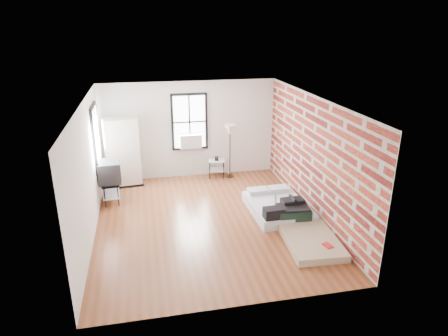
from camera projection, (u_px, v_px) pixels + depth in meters
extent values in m
plane|color=brown|center=(207.00, 221.00, 9.24)|extent=(6.00, 6.00, 0.00)
cube|color=silver|center=(190.00, 130.00, 11.51)|extent=(5.00, 0.01, 2.80)
cube|color=silver|center=(239.00, 230.00, 6.00)|extent=(5.00, 0.01, 2.80)
cube|color=silver|center=(88.00, 173.00, 8.27)|extent=(0.01, 6.00, 2.80)
cube|color=#993724|center=(313.00, 157.00, 9.23)|extent=(0.02, 6.00, 2.80)
cube|color=white|center=(205.00, 101.00, 8.27)|extent=(5.00, 6.00, 0.01)
cube|color=white|center=(190.00, 122.00, 11.37)|extent=(0.90, 0.02, 1.50)
cube|color=black|center=(172.00, 123.00, 11.30)|extent=(0.07, 0.08, 1.64)
cube|color=black|center=(206.00, 121.00, 11.48)|extent=(0.07, 0.08, 1.64)
cube|color=black|center=(189.00, 94.00, 11.12)|extent=(0.90, 0.08, 0.07)
cube|color=black|center=(190.00, 148.00, 11.66)|extent=(0.90, 0.08, 0.07)
cube|color=black|center=(190.00, 122.00, 11.36)|extent=(0.04, 0.02, 1.50)
cube|color=black|center=(190.00, 122.00, 11.36)|extent=(0.90, 0.02, 0.04)
cube|color=silver|center=(191.00, 141.00, 11.45)|extent=(0.62, 0.30, 0.40)
cube|color=white|center=(97.00, 138.00, 9.85)|extent=(0.02, 0.90, 1.50)
cube|color=black|center=(94.00, 143.00, 9.40)|extent=(0.08, 0.07, 1.64)
cube|color=black|center=(98.00, 133.00, 10.29)|extent=(0.08, 0.07, 1.64)
cube|color=black|center=(92.00, 106.00, 9.57)|extent=(0.08, 0.90, 0.07)
cube|color=black|center=(99.00, 167.00, 10.12)|extent=(0.08, 0.90, 0.07)
cube|color=black|center=(97.00, 138.00, 9.85)|extent=(0.02, 0.04, 1.50)
cube|color=black|center=(97.00, 138.00, 9.85)|extent=(0.02, 0.90, 0.04)
cube|color=silver|center=(278.00, 207.00, 9.65)|extent=(1.36, 1.81, 0.23)
cube|color=silver|center=(258.00, 191.00, 10.16)|extent=(0.52, 0.34, 0.11)
cube|color=silver|center=(279.00, 189.00, 10.29)|extent=(0.52, 0.34, 0.11)
cube|color=black|center=(292.00, 204.00, 9.22)|extent=(0.52, 0.31, 0.28)
cylinder|color=black|center=(293.00, 198.00, 9.16)|extent=(0.08, 0.33, 0.07)
cube|color=black|center=(274.00, 213.00, 8.85)|extent=(0.46, 0.29, 0.24)
cylinder|color=silver|center=(275.00, 200.00, 9.51)|extent=(0.07, 0.07, 0.20)
cylinder|color=#1855AC|center=(275.00, 196.00, 9.47)|extent=(0.03, 0.03, 0.03)
cube|color=#C7B590|center=(308.00, 236.00, 8.45)|extent=(1.16, 2.04, 0.16)
cube|color=black|center=(293.00, 213.00, 9.05)|extent=(0.76, 0.56, 0.23)
cube|color=black|center=(293.00, 207.00, 9.00)|extent=(0.72, 0.52, 0.04)
cube|color=red|center=(328.00, 245.00, 7.92)|extent=(0.18, 0.24, 0.03)
cube|color=black|center=(125.00, 184.00, 11.29)|extent=(1.02, 0.66, 0.06)
cube|color=#F3E8CD|center=(122.00, 151.00, 10.96)|extent=(0.98, 0.61, 1.86)
cylinder|color=black|center=(210.00, 171.00, 11.63)|extent=(0.02, 0.02, 0.51)
cylinder|color=black|center=(224.00, 170.00, 11.64)|extent=(0.02, 0.02, 0.51)
cylinder|color=black|center=(210.00, 167.00, 11.93)|extent=(0.02, 0.02, 0.51)
cylinder|color=black|center=(223.00, 167.00, 11.94)|extent=(0.02, 0.02, 0.51)
cube|color=silver|center=(217.00, 160.00, 11.70)|extent=(0.52, 0.45, 0.02)
cube|color=silver|center=(217.00, 169.00, 11.79)|extent=(0.50, 0.43, 0.02)
cube|color=black|center=(217.00, 159.00, 11.68)|extent=(0.14, 0.18, 0.09)
cylinder|color=#321D10|center=(230.00, 176.00, 11.88)|extent=(0.23, 0.23, 0.03)
cylinder|color=#321D10|center=(230.00, 154.00, 11.64)|extent=(0.03, 0.03, 1.37)
cone|color=tan|center=(230.00, 130.00, 11.39)|extent=(0.34, 0.34, 0.30)
cylinder|color=black|center=(105.00, 198.00, 9.83)|extent=(0.03, 0.03, 0.53)
cylinder|color=black|center=(118.00, 196.00, 9.91)|extent=(0.03, 0.03, 0.53)
cylinder|color=black|center=(105.00, 188.00, 10.41)|extent=(0.03, 0.03, 0.53)
cylinder|color=black|center=(117.00, 186.00, 10.49)|extent=(0.03, 0.03, 0.53)
cube|color=black|center=(110.00, 182.00, 10.07)|extent=(0.49, 0.80, 0.03)
cube|color=silver|center=(111.00, 194.00, 10.18)|extent=(0.46, 0.78, 0.02)
cube|color=black|center=(109.00, 172.00, 9.97)|extent=(0.58, 0.66, 0.53)
cube|color=black|center=(120.00, 171.00, 10.04)|extent=(0.06, 0.51, 0.43)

